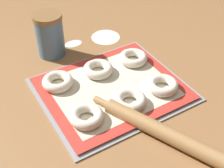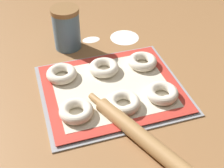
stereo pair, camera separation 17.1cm
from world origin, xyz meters
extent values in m
plane|color=olive|center=(0.00, 0.00, 0.00)|extent=(2.80, 2.80, 0.00)
cube|color=#93969B|center=(0.01, 0.00, 0.00)|extent=(0.43, 0.37, 0.01)
cube|color=red|center=(0.01, 0.00, 0.01)|extent=(0.41, 0.35, 0.00)
cube|color=beige|center=(0.01, 0.00, 0.01)|extent=(0.35, 0.29, 0.00)
torus|color=silver|center=(-0.12, -0.08, 0.03)|extent=(0.10, 0.10, 0.03)
torus|color=silver|center=(0.02, -0.09, 0.03)|extent=(0.10, 0.10, 0.03)
torus|color=silver|center=(0.14, -0.08, 0.03)|extent=(0.10, 0.10, 0.03)
torus|color=silver|center=(-0.13, 0.10, 0.03)|extent=(0.10, 0.10, 0.03)
torus|color=silver|center=(0.01, 0.09, 0.03)|extent=(0.10, 0.10, 0.03)
torus|color=silver|center=(0.14, 0.08, 0.03)|extent=(0.10, 0.10, 0.03)
cylinder|color=slate|center=(-0.07, 0.28, 0.07)|extent=(0.10, 0.10, 0.14)
cylinder|color=olive|center=(-0.07, 0.28, 0.15)|extent=(0.10, 0.10, 0.02)
cylinder|color=#AD7F4C|center=(0.03, -0.24, 0.02)|extent=(0.19, 0.35, 0.04)
cylinder|color=#AD7F4C|center=(-0.05, -0.05, 0.02)|extent=(0.04, 0.05, 0.02)
ellipsoid|color=white|center=(0.02, 0.30, 0.00)|extent=(0.07, 0.04, 0.00)
ellipsoid|color=white|center=(0.15, 0.28, 0.00)|extent=(0.11, 0.11, 0.00)
camera|label=1|loc=(-0.36, -0.62, 0.64)|focal=50.00mm
camera|label=2|loc=(-0.21, -0.69, 0.64)|focal=50.00mm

